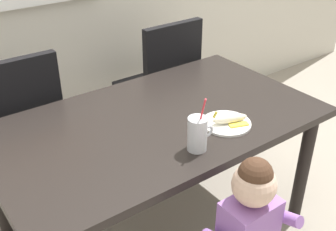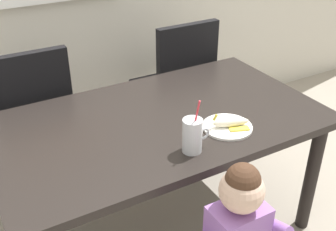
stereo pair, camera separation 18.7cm
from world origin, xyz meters
The scene contains 8 objects.
ground_plane centered at (0.00, 0.00, 0.00)m, with size 24.00×24.00×0.00m, color #9E9384.
dining_table centered at (0.00, 0.00, 0.63)m, with size 1.58×0.90×0.72m.
dining_chair_left centered at (-0.48, 0.64, 0.54)m, with size 0.44×0.45×0.96m.
dining_chair_right centered at (0.48, 0.64, 0.54)m, with size 0.44×0.44×0.96m.
toddler_standing centered at (0.00, -0.62, 0.53)m, with size 0.33×0.24×0.84m.
milk_cup centered at (-0.01, -0.31, 0.78)m, with size 0.13×0.08×0.25m.
snack_plate centered at (0.23, -0.23, 0.72)m, with size 0.23×0.23×0.01m, color white.
peeled_banana centered at (0.24, -0.25, 0.75)m, with size 0.17×0.13×0.07m.
Camera 1 is at (-0.97, -1.40, 1.71)m, focal length 44.20 mm.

